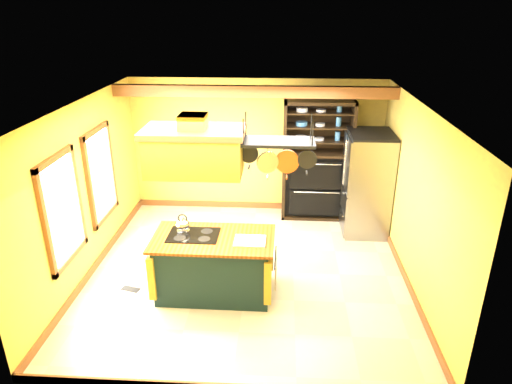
# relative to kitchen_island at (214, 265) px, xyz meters

# --- Properties ---
(floor) EXTENTS (5.00, 5.00, 0.00)m
(floor) POSITION_rel_kitchen_island_xyz_m (0.44, 0.59, -0.47)
(floor) COLOR beige
(floor) RESTS_ON ground
(ceiling) EXTENTS (5.00, 5.00, 0.00)m
(ceiling) POSITION_rel_kitchen_island_xyz_m (0.44, 0.59, 2.23)
(ceiling) COLOR white
(ceiling) RESTS_ON wall_back
(wall_back) EXTENTS (5.00, 0.02, 2.70)m
(wall_back) POSITION_rel_kitchen_island_xyz_m (0.44, 3.09, 0.88)
(wall_back) COLOR #BB9B44
(wall_back) RESTS_ON floor
(wall_front) EXTENTS (5.00, 0.02, 2.70)m
(wall_front) POSITION_rel_kitchen_island_xyz_m (0.44, -1.91, 0.88)
(wall_front) COLOR #BB9B44
(wall_front) RESTS_ON floor
(wall_left) EXTENTS (0.02, 5.00, 2.70)m
(wall_left) POSITION_rel_kitchen_island_xyz_m (-2.06, 0.59, 0.88)
(wall_left) COLOR #BB9B44
(wall_left) RESTS_ON floor
(wall_right) EXTENTS (0.02, 5.00, 2.70)m
(wall_right) POSITION_rel_kitchen_island_xyz_m (2.94, 0.59, 0.88)
(wall_right) COLOR #BB9B44
(wall_right) RESTS_ON floor
(ceiling_beam) EXTENTS (5.00, 0.15, 0.20)m
(ceiling_beam) POSITION_rel_kitchen_island_xyz_m (0.44, 2.29, 2.12)
(ceiling_beam) COLOR brown
(ceiling_beam) RESTS_ON ceiling
(window_near) EXTENTS (0.06, 1.06, 1.56)m
(window_near) POSITION_rel_kitchen_island_xyz_m (-2.02, -0.21, 0.93)
(window_near) COLOR brown
(window_near) RESTS_ON wall_left
(window_far) EXTENTS (0.06, 1.06, 1.56)m
(window_far) POSITION_rel_kitchen_island_xyz_m (-2.02, 1.19, 0.93)
(window_far) COLOR brown
(window_far) RESTS_ON wall_left
(kitchen_island) EXTENTS (1.76, 0.99, 1.11)m
(kitchen_island) POSITION_rel_kitchen_island_xyz_m (0.00, 0.00, 0.00)
(kitchen_island) COLOR #13262D
(kitchen_island) RESTS_ON floor
(range_hood) EXTENTS (1.34, 0.76, 0.80)m
(range_hood) POSITION_rel_kitchen_island_xyz_m (-0.20, -0.00, 1.76)
(range_hood) COLOR gold
(range_hood) RESTS_ON ceiling
(pot_rack) EXTENTS (1.02, 0.48, 0.81)m
(pot_rack) POSITION_rel_kitchen_island_xyz_m (0.91, 0.00, 1.79)
(pot_rack) COLOR black
(pot_rack) RESTS_ON ceiling
(refrigerator) EXTENTS (0.81, 0.95, 1.87)m
(refrigerator) POSITION_rel_kitchen_island_xyz_m (2.52, 2.19, 0.44)
(refrigerator) COLOR gray
(refrigerator) RESTS_ON floor
(hutch) EXTENTS (1.34, 0.61, 2.36)m
(hutch) POSITION_rel_kitchen_island_xyz_m (1.64, 2.83, 0.44)
(hutch) COLOR black
(hutch) RESTS_ON floor
(floor_register) EXTENTS (0.30, 0.19, 0.01)m
(floor_register) POSITION_rel_kitchen_island_xyz_m (-1.29, -0.02, -0.46)
(floor_register) COLOR black
(floor_register) RESTS_ON floor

